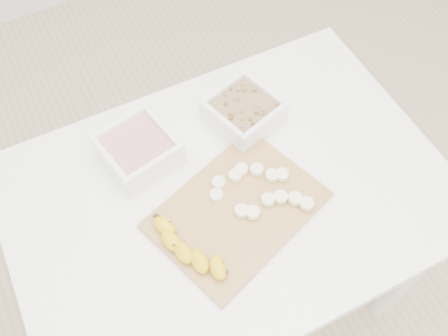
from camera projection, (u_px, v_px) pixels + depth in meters
name	position (u px, v px, depth m)	size (l,w,h in m)	color
ground	(228.00, 293.00, 1.78)	(3.50, 3.50, 0.00)	#C6AD89
table	(229.00, 211.00, 1.22)	(1.00, 0.70, 0.75)	white
bowl_yogurt	(138.00, 150.00, 1.16)	(0.19, 0.19, 0.07)	white
bowl_granola	(243.00, 112.00, 1.22)	(0.19, 0.19, 0.07)	white
cutting_board	(237.00, 210.00, 1.11)	(0.36, 0.26, 0.01)	#AB7D46
banana	(190.00, 250.00, 1.03)	(0.05, 0.19, 0.03)	#E1B40D
banana_slices	(259.00, 189.00, 1.12)	(0.20, 0.18, 0.02)	#F3EAB9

